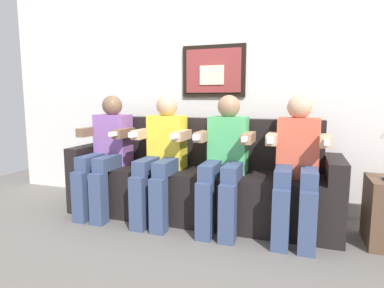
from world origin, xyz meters
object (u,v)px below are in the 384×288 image
(person_left_center, at_px, (162,153))
(person_leftmost, at_px, (107,150))
(couch, at_px, (198,184))
(person_right_center, at_px, (225,157))
(person_rightmost, at_px, (297,161))

(person_left_center, bearing_deg, person_leftmost, 179.95)
(couch, distance_m, person_leftmost, 0.91)
(person_left_center, relative_size, person_right_center, 1.00)
(couch, distance_m, person_left_center, 0.44)
(couch, bearing_deg, person_right_center, -30.83)
(person_left_center, xyz_separation_m, person_rightmost, (1.13, 0.00, 0.00))
(person_leftmost, relative_size, person_left_center, 1.00)
(person_right_center, xyz_separation_m, person_rightmost, (0.57, 0.00, 0.00))
(person_right_center, bearing_deg, person_left_center, 180.00)
(couch, xyz_separation_m, person_leftmost, (-0.85, -0.17, 0.29))
(couch, bearing_deg, person_left_center, -149.18)
(couch, height_order, person_right_center, person_right_center)
(person_right_center, height_order, person_rightmost, same)
(couch, xyz_separation_m, person_left_center, (-0.28, -0.17, 0.29))
(person_leftmost, relative_size, person_right_center, 1.00)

